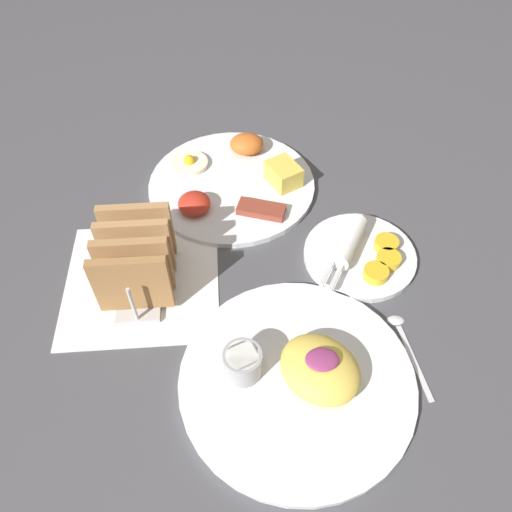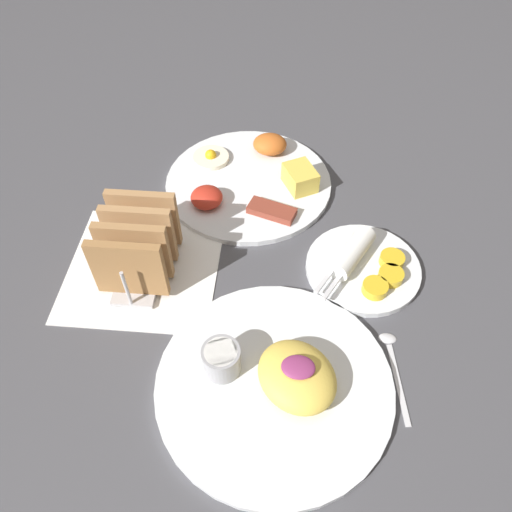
% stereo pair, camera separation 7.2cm
% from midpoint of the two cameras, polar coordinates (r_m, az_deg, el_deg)
% --- Properties ---
extents(ground_plane, '(3.00, 3.00, 0.00)m').
position_cam_midpoint_polar(ground_plane, '(0.72, 1.67, -3.69)').
color(ground_plane, '#47474C').
extents(napkin_flat, '(0.22, 0.22, 0.00)m').
position_cam_midpoint_polar(napkin_flat, '(0.75, -10.09, -1.41)').
color(napkin_flat, white).
rests_on(napkin_flat, ground_plane).
extents(plate_breakfast, '(0.28, 0.28, 0.05)m').
position_cam_midpoint_polar(plate_breakfast, '(0.86, 1.80, 8.61)').
color(plate_breakfast, white).
rests_on(plate_breakfast, ground_plane).
extents(plate_condiments, '(0.17, 0.17, 0.04)m').
position_cam_midpoint_polar(plate_condiments, '(0.75, 14.83, -1.22)').
color(plate_condiments, white).
rests_on(plate_condiments, ground_plane).
extents(plate_foreground, '(0.29, 0.29, 0.06)m').
position_cam_midpoint_polar(plate_foreground, '(0.63, 5.69, -14.12)').
color(plate_foreground, white).
rests_on(plate_foreground, ground_plane).
extents(toast_rack, '(0.10, 0.15, 0.10)m').
position_cam_midpoint_polar(toast_rack, '(0.71, -10.63, 1.12)').
color(toast_rack, '#B7B7BC').
rests_on(toast_rack, ground_plane).
extents(teaspoon, '(0.03, 0.13, 0.01)m').
position_cam_midpoint_polar(teaspoon, '(0.69, 18.37, -11.33)').
color(teaspoon, silver).
rests_on(teaspoon, ground_plane).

